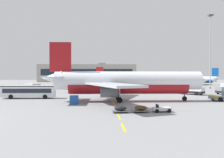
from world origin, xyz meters
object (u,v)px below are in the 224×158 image
(catering_truck, at_px, (190,89))
(fuel_service_truck, at_px, (31,89))
(airliner_mid_left, at_px, (80,80))
(airliner_far_center, at_px, (196,79))
(apron_shuttle_bus, at_px, (29,91))
(apron_light_mast_far, at_px, (210,44))
(airliner_foreground, at_px, (125,82))
(uld_cargo_container, at_px, (74,100))
(baggage_train, at_px, (141,109))

(catering_truck, xyz_separation_m, fuel_service_truck, (-45.02, 2.18, 0.00))
(airliner_mid_left, relative_size, airliner_far_center, 1.07)
(airliner_far_center, relative_size, apron_shuttle_bus, 2.00)
(apron_light_mast_far, bearing_deg, airliner_foreground, -132.43)
(airliner_mid_left, xyz_separation_m, catering_truck, (35.50, -44.23, -1.35))
(uld_cargo_container, bearing_deg, airliner_mid_left, 94.90)
(baggage_train, xyz_separation_m, apron_light_mast_far, (38.13, 56.70, 17.67))
(catering_truck, height_order, baggage_train, catering_truck)
(airliner_mid_left, bearing_deg, baggage_train, -77.48)
(catering_truck, distance_m, baggage_train, 35.23)
(catering_truck, relative_size, baggage_train, 0.80)
(airliner_mid_left, relative_size, apron_light_mast_far, 0.86)
(airliner_foreground, xyz_separation_m, baggage_train, (0.83, -14.08, -3.42))
(airliner_far_center, distance_m, catering_truck, 70.18)
(apron_shuttle_bus, distance_m, fuel_service_truck, 11.48)
(airliner_foreground, xyz_separation_m, uld_cargo_container, (-10.07, -4.41, -3.15))
(baggage_train, bearing_deg, airliner_far_center, 62.93)
(airliner_foreground, relative_size, airliner_far_center, 1.44)
(airliner_foreground, bearing_deg, uld_cargo_container, -156.35)
(apron_light_mast_far, bearing_deg, catering_truck, -125.05)
(airliner_foreground, height_order, fuel_service_truck, airliner_foreground)
(apron_light_mast_far, bearing_deg, airliner_mid_left, 162.59)
(apron_shuttle_bus, height_order, catering_truck, catering_truck)
(fuel_service_truck, relative_size, baggage_train, 0.78)
(airliner_far_center, bearing_deg, airliner_foreground, -121.47)
(apron_shuttle_bus, relative_size, catering_truck, 1.74)
(airliner_far_center, bearing_deg, apron_light_mast_far, -104.74)
(airliner_foreground, bearing_deg, fuel_service_truck, 144.83)
(fuel_service_truck, distance_m, baggage_train, 41.00)
(apron_shuttle_bus, bearing_deg, fuel_service_truck, 105.67)
(apron_shuttle_bus, bearing_deg, baggage_train, -42.23)
(airliner_mid_left, height_order, apron_shuttle_bus, airliner_mid_left)
(apron_light_mast_far, bearing_deg, baggage_train, -123.92)
(airliner_mid_left, height_order, apron_light_mast_far, apron_light_mast_far)
(catering_truck, bearing_deg, airliner_mid_left, 128.75)
(airliner_foreground, height_order, baggage_train, airliner_foreground)
(airliner_foreground, bearing_deg, airliner_mid_left, 104.61)
(airliner_far_center, relative_size, baggage_train, 2.78)
(catering_truck, bearing_deg, airliner_foreground, -142.15)
(airliner_mid_left, relative_size, fuel_service_truck, 3.78)
(airliner_foreground, xyz_separation_m, apron_shuttle_bus, (-21.99, 6.62, -2.20))
(airliner_mid_left, bearing_deg, apron_shuttle_bus, -96.89)
(uld_cargo_container, xyz_separation_m, apron_light_mast_far, (49.03, 47.03, 17.39))
(apron_shuttle_bus, height_order, fuel_service_truck, fuel_service_truck)
(apron_light_mast_far, bearing_deg, fuel_service_truck, -158.72)
(airliner_far_center, xyz_separation_m, catering_truck, (-28.73, -64.02, -1.40))
(catering_truck, bearing_deg, fuel_service_truck, 177.22)
(fuel_service_truck, bearing_deg, uld_cargo_container, -55.78)
(apron_shuttle_bus, xyz_separation_m, catering_truck, (41.92, 8.87, -0.10))
(airliner_mid_left, xyz_separation_m, fuel_service_truck, (-9.52, -42.05, -1.35))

